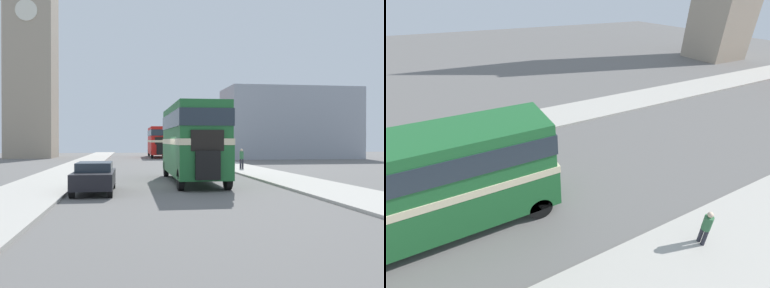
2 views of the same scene
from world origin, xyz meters
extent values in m
plane|color=slate|center=(0.00, 0.00, 0.00)|extent=(120.00, 120.00, 0.00)
cube|color=#B7B2A8|center=(6.75, 0.00, 0.06)|extent=(3.50, 120.00, 0.12)
cube|color=#B7B2A8|center=(-6.75, 0.00, 0.06)|extent=(3.50, 120.00, 0.12)
cube|color=#1E602D|center=(1.10, 1.69, 1.29)|extent=(2.52, 9.52, 1.64)
cube|color=beige|center=(1.10, 1.69, 2.26)|extent=(2.54, 9.57, 0.30)
cube|color=#1E602D|center=(1.10, 1.69, 3.31)|extent=(2.47, 9.33, 1.79)
cube|color=#232D38|center=(1.10, 1.69, 3.40)|extent=(2.54, 9.43, 0.80)
cube|color=black|center=(1.10, -3.17, 1.21)|extent=(1.13, 0.20, 1.31)
cube|color=black|center=(1.10, -3.04, 2.32)|extent=(1.51, 0.12, 0.95)
cylinder|color=black|center=(-0.02, -2.27, 0.50)|extent=(0.28, 1.00, 1.00)
cylinder|color=black|center=(2.22, -2.27, 0.50)|extent=(0.28, 1.00, 1.00)
cylinder|color=black|center=(-0.02, 5.55, 0.50)|extent=(0.28, 1.00, 1.00)
cylinder|color=black|center=(2.22, 5.55, 0.50)|extent=(0.28, 1.00, 1.00)
cube|color=red|center=(1.57, 37.12, 1.28)|extent=(2.36, 10.51, 1.60)
cube|color=beige|center=(1.57, 37.12, 2.22)|extent=(2.39, 10.56, 0.29)
cube|color=red|center=(1.57, 37.12, 3.24)|extent=(2.32, 10.30, 1.75)
cube|color=#232D38|center=(1.57, 37.12, 3.33)|extent=(2.39, 10.40, 0.79)
cube|color=black|center=(1.57, 31.77, 1.20)|extent=(1.06, 0.20, 1.28)
cube|color=black|center=(1.57, 31.92, 2.28)|extent=(1.42, 0.12, 0.93)
cylinder|color=black|center=(0.53, 32.67, 0.50)|extent=(0.28, 1.00, 1.00)
cylinder|color=black|center=(2.62, 32.67, 0.50)|extent=(0.28, 1.00, 1.00)
cylinder|color=black|center=(0.53, 41.47, 0.50)|extent=(0.28, 1.00, 1.00)
cylinder|color=black|center=(2.62, 41.47, 0.50)|extent=(0.28, 1.00, 1.00)
cube|color=black|center=(-3.90, -2.58, 0.63)|extent=(1.71, 4.30, 0.68)
cube|color=#232D38|center=(-3.90, -2.41, 1.16)|extent=(1.51, 2.24, 0.39)
cylinder|color=black|center=(-4.66, -4.28, 0.32)|extent=(0.20, 0.64, 0.64)
cylinder|color=black|center=(-3.15, -4.28, 0.32)|extent=(0.20, 0.64, 0.64)
cylinder|color=black|center=(-4.66, -0.88, 0.32)|extent=(0.20, 0.64, 0.64)
cylinder|color=black|center=(-3.15, -0.88, 0.32)|extent=(0.20, 0.64, 0.64)
cylinder|color=#282833|center=(6.20, 10.40, 0.50)|extent=(0.14, 0.14, 0.76)
cylinder|color=#282833|center=(6.38, 10.40, 0.50)|extent=(0.14, 0.14, 0.76)
cylinder|color=#336B42|center=(6.29, 10.40, 1.18)|extent=(0.32, 0.32, 0.60)
sphere|color=beige|center=(6.29, 10.40, 1.58)|extent=(0.20, 0.20, 0.20)
torus|color=black|center=(6.81, 18.48, 0.48)|extent=(0.05, 0.71, 0.71)
torus|color=black|center=(6.81, 19.53, 0.48)|extent=(0.05, 0.71, 0.71)
cylinder|color=#234C93|center=(6.81, 19.00, 0.62)|extent=(0.04, 1.06, 0.34)
cylinder|color=#234C93|center=(6.81, 19.38, 0.69)|extent=(0.04, 0.04, 0.43)
cube|color=tan|center=(-15.19, 37.57, 11.45)|extent=(6.00, 6.00, 22.90)
cylinder|color=silver|center=(-15.19, 34.52, 18.78)|extent=(2.70, 0.10, 2.70)
cube|color=#999EA8|center=(18.47, 31.76, 4.54)|extent=(16.92, 8.18, 9.09)
cube|color=gold|center=(9.95, 31.76, 2.00)|extent=(0.12, 7.77, 1.09)
camera|label=1|loc=(-2.39, -21.90, 2.32)|focal=40.00mm
camera|label=2|loc=(9.87, 3.42, 8.27)|focal=24.00mm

